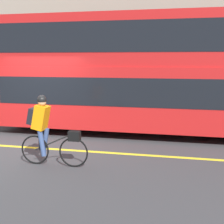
% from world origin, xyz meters
% --- Properties ---
extents(ground_plane, '(80.00, 80.00, 0.00)m').
position_xyz_m(ground_plane, '(0.00, 0.00, 0.00)').
color(ground_plane, '#38383A').
extents(road_center_line, '(50.00, 0.14, 0.01)m').
position_xyz_m(road_center_line, '(0.00, 0.12, 0.00)').
color(road_center_line, yellow).
rests_on(road_center_line, ground_plane).
extents(sidewalk_curb, '(60.00, 1.71, 0.11)m').
position_xyz_m(sidewalk_curb, '(0.00, 5.43, 0.06)').
color(sidewalk_curb, gray).
rests_on(sidewalk_curb, ground_plane).
extents(building_facade, '(60.00, 0.30, 8.22)m').
position_xyz_m(building_facade, '(0.00, 6.43, 4.11)').
color(building_facade, gray).
rests_on(building_facade, ground_plane).
extents(bus, '(11.69, 2.58, 3.73)m').
position_xyz_m(bus, '(4.21, 2.59, 2.06)').
color(bus, black).
rests_on(bus, ground_plane).
extents(cyclist_on_bike, '(1.61, 0.32, 1.61)m').
position_xyz_m(cyclist_on_bike, '(1.24, -1.09, 0.87)').
color(cyclist_on_bike, black).
rests_on(cyclist_on_bike, ground_plane).
extents(trash_bin, '(0.60, 0.60, 0.93)m').
position_xyz_m(trash_bin, '(1.19, 5.34, 0.57)').
color(trash_bin, '#515156').
rests_on(trash_bin, sidewalk_curb).
extents(street_sign_post, '(0.36, 0.09, 2.44)m').
position_xyz_m(street_sign_post, '(0.32, 5.34, 1.48)').
color(street_sign_post, '#59595B').
rests_on(street_sign_post, sidewalk_curb).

